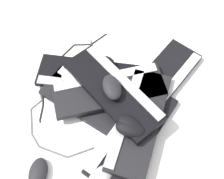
{
  "coord_description": "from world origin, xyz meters",
  "views": [
    {
      "loc": [
        -0.21,
        -0.57,
        1.11
      ],
      "look_at": [
        0.05,
        -0.01,
        0.04
      ],
      "focal_mm": 50.0,
      "sensor_mm": 36.0,
      "label": 1
    }
  ],
  "objects": [
    {
      "name": "keyboard_0",
      "position": [
        0.25,
        -0.05,
        0.01
      ],
      "size": [
        0.46,
        0.33,
        0.03
      ],
      "color": "black",
      "rests_on": "ground"
    },
    {
      "name": "keyboard_4",
      "position": [
        0.04,
        -0.01,
        0.04
      ],
      "size": [
        0.46,
        0.24,
        0.03
      ],
      "color": "black",
      "rests_on": "keyboard_2"
    },
    {
      "name": "mouse_4",
      "position": [
        0.04,
        -0.04,
        0.11
      ],
      "size": [
        0.08,
        0.12,
        0.04
      ],
      "primitive_type": "ellipsoid",
      "rotation": [
        0.0,
        0.0,
        1.41
      ],
      "color": "black",
      "rests_on": "keyboard_5"
    },
    {
      "name": "mouse_2",
      "position": [
        0.04,
        -0.19,
        0.08
      ],
      "size": [
        0.1,
        0.13,
        0.04
      ],
      "primitive_type": "ellipsoid",
      "rotation": [
        0.0,
        0.0,
        1.94
      ],
      "color": "black",
      "rests_on": "keyboard_6"
    },
    {
      "name": "keyboard_3",
      "position": [
        0.04,
        -0.2,
        0.01
      ],
      "size": [
        0.46,
        0.35,
        0.03
      ],
      "color": "black",
      "rests_on": "ground"
    },
    {
      "name": "mouse_0",
      "position": [
        -0.05,
        0.12,
        0.05
      ],
      "size": [
        0.12,
        0.08,
        0.04
      ],
      "primitive_type": "ellipsoid",
      "rotation": [
        0.0,
        0.0,
        0.13
      ],
      "color": "#B7B7BC",
      "rests_on": "keyboard_1"
    },
    {
      "name": "cable_0",
      "position": [
        -0.07,
        0.2,
        0.0
      ],
      "size": [
        0.42,
        0.3,
        0.01
      ],
      "color": "black",
      "rests_on": "ground"
    },
    {
      "name": "mouse_7",
      "position": [
        -0.32,
        -0.19,
        0.02
      ],
      "size": [
        0.11,
        0.13,
        0.04
      ],
      "primitive_type": "ellipsoid",
      "rotation": [
        0.0,
        0.0,
        4.17
      ],
      "color": "black",
      "rests_on": "ground"
    },
    {
      "name": "keyboard_2",
      "position": [
        -0.03,
        -0.03,
        0.01
      ],
      "size": [
        0.36,
        0.45,
        0.03
      ],
      "color": "black",
      "rests_on": "ground"
    },
    {
      "name": "keyboard_1",
      "position": [
        0.01,
        0.1,
        0.01
      ],
      "size": [
        0.45,
        0.37,
        0.03
      ],
      "color": "black",
      "rests_on": "ground"
    },
    {
      "name": "keyboard_6",
      "position": [
        0.09,
        -0.18,
        0.04
      ],
      "size": [
        0.41,
        0.42,
        0.03
      ],
      "color": "black",
      "rests_on": "keyboard_3"
    },
    {
      "name": "mouse_1",
      "position": [
        0.04,
        -0.2,
        0.08
      ],
      "size": [
        0.13,
        0.12,
        0.04
      ],
      "primitive_type": "ellipsoid",
      "rotation": [
        0.0,
        0.0,
        2.41
      ],
      "color": "black",
      "rests_on": "keyboard_6"
    },
    {
      "name": "keyboard_5",
      "position": [
        0.05,
        -0.03,
        0.07
      ],
      "size": [
        0.26,
        0.46,
        0.03
      ],
      "color": "black",
      "rests_on": "keyboard_4"
    },
    {
      "name": "mouse_5",
      "position": [
        -0.13,
        -0.3,
        0.02
      ],
      "size": [
        0.13,
        0.1,
        0.04
      ],
      "primitive_type": "ellipsoid",
      "rotation": [
        0.0,
        0.0,
        0.35
      ],
      "color": "#B7B7BC",
      "rests_on": "ground"
    },
    {
      "name": "ground_plane",
      "position": [
        0.0,
        0.0,
        0.0
      ],
      "size": [
        3.2,
        3.2,
        0.0
      ],
      "primitive_type": "plane",
      "color": "white"
    },
    {
      "name": "mouse_6",
      "position": [
        -0.06,
        0.11,
        0.05
      ],
      "size": [
        0.11,
        0.13,
        0.04
      ],
      "primitive_type": "ellipsoid",
      "rotation": [
        0.0,
        0.0,
        1.99
      ],
      "color": "#B7B7BC",
      "rests_on": "keyboard_1"
    },
    {
      "name": "cable_1",
      "position": [
        -0.16,
        0.06,
        0.0
      ],
      "size": [
        0.39,
        0.48,
        0.01
      ],
      "color": "#59595B",
      "rests_on": "ground"
    },
    {
      "name": "mouse_3",
      "position": [
        0.07,
        0.12,
        0.05
      ],
      "size": [
        0.13,
        0.12,
        0.04
      ],
      "primitive_type": "ellipsoid",
      "rotation": [
        0.0,
        0.0,
        5.7
      ],
      "color": "black",
      "rests_on": "keyboard_1"
    }
  ]
}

